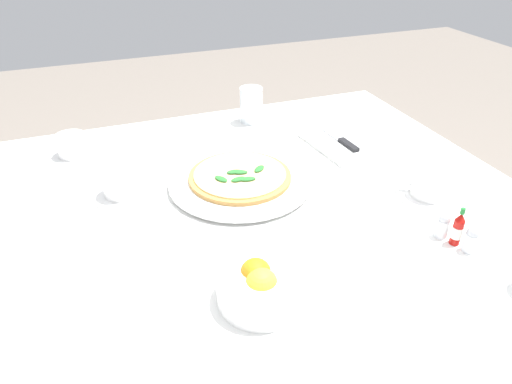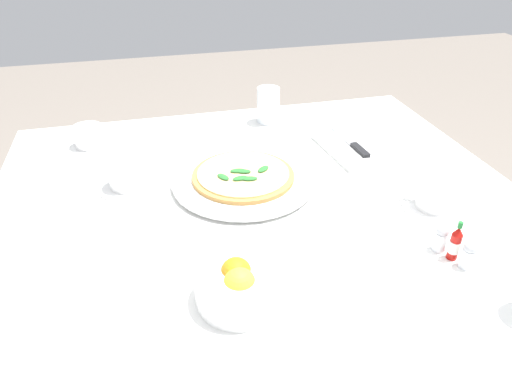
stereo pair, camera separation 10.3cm
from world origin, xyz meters
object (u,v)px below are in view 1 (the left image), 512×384
(dinner_knife, at_px, (338,138))
(pepper_shaker, at_px, (471,240))
(salt_shaker, at_px, (443,226))
(pizza, at_px, (240,176))
(coffee_cup_back_corner, at_px, (72,147))
(pizza_plate, at_px, (240,181))
(hot_sauce_bottle, at_px, (458,229))
(citrus_bowl, at_px, (261,287))
(coffee_cup_far_left, at_px, (428,188))
(napkin_folded, at_px, (338,143))
(coffee_cup_right_edge, at_px, (120,184))
(water_glass_far_right, at_px, (251,106))

(dinner_knife, distance_m, pepper_shaker, 0.49)
(salt_shaker, bearing_deg, pepper_shaker, -160.35)
(pizza, bearing_deg, coffee_cup_back_corner, 51.32)
(pizza_plate, distance_m, hot_sauce_bottle, 0.48)
(pizza, distance_m, dinner_knife, 0.34)
(hot_sauce_bottle, bearing_deg, coffee_cup_back_corner, 46.55)
(citrus_bowl, xyz_separation_m, pepper_shaker, (-0.02, -0.42, -0.00))
(coffee_cup_far_left, relative_size, citrus_bowl, 0.87)
(napkin_folded, distance_m, dinner_knife, 0.01)
(dinner_knife, bearing_deg, pizza, 104.12)
(hot_sauce_bottle, bearing_deg, pepper_shaker, -160.35)
(coffee_cup_right_edge, distance_m, hot_sauce_bottle, 0.72)
(pizza, bearing_deg, pepper_shaker, -139.32)
(water_glass_far_right, relative_size, pepper_shaker, 1.88)
(coffee_cup_back_corner, bearing_deg, napkin_folded, -105.54)
(coffee_cup_back_corner, relative_size, pepper_shaker, 2.31)
(pizza_plate, distance_m, pepper_shaker, 0.51)
(coffee_cup_right_edge, xyz_separation_m, salt_shaker, (-0.38, -0.58, -0.01))
(coffee_cup_right_edge, height_order, hot_sauce_bottle, hot_sauce_bottle)
(water_glass_far_right, xyz_separation_m, hot_sauce_bottle, (-0.70, -0.17, -0.01))
(coffee_cup_far_left, height_order, water_glass_far_right, water_glass_far_right)
(hot_sauce_bottle, bearing_deg, pizza, 41.94)
(hot_sauce_bottle, distance_m, pepper_shaker, 0.03)
(pizza_plate, bearing_deg, water_glass_far_right, -24.21)
(pizza_plate, relative_size, dinner_knife, 1.72)
(pizza_plate, bearing_deg, coffee_cup_right_edge, 79.78)
(water_glass_far_right, relative_size, citrus_bowl, 0.71)
(pizza_plate, bearing_deg, salt_shaker, -136.68)
(pizza_plate, distance_m, water_glass_far_right, 0.38)
(napkin_folded, bearing_deg, pizza, 101.57)
(pizza_plate, height_order, coffee_cup_far_left, coffee_cup_far_left)
(water_glass_far_right, xyz_separation_m, citrus_bowl, (-0.71, 0.24, -0.02))
(citrus_bowl, height_order, pepper_shaker, citrus_bowl)
(pizza_plate, distance_m, napkin_folded, 0.34)
(coffee_cup_far_left, xyz_separation_m, citrus_bowl, (-0.16, 0.47, -0.00))
(napkin_folded, relative_size, dinner_knife, 1.19)
(coffee_cup_back_corner, bearing_deg, dinner_knife, -105.32)
(dinner_knife, bearing_deg, water_glass_far_right, 30.70)
(pizza, relative_size, coffee_cup_right_edge, 1.86)
(coffee_cup_right_edge, xyz_separation_m, water_glass_far_right, (0.30, -0.42, 0.02))
(coffee_cup_far_left, relative_size, coffee_cup_right_edge, 1.00)
(pizza, xyz_separation_m, napkin_folded, (0.10, -0.32, -0.02))
(napkin_folded, relative_size, citrus_bowl, 1.55)
(salt_shaker, xyz_separation_m, pepper_shaker, (-0.06, -0.02, 0.00))
(water_glass_far_right, bearing_deg, citrus_bowl, 161.04)
(pepper_shaker, bearing_deg, coffee_cup_far_left, -14.07)
(coffee_cup_far_left, height_order, pepper_shaker, coffee_cup_far_left)
(pepper_shaker, bearing_deg, salt_shaker, 19.65)
(napkin_folded, xyz_separation_m, dinner_knife, (0.00, 0.00, 0.01))
(pizza, height_order, hot_sauce_bottle, hot_sauce_bottle)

